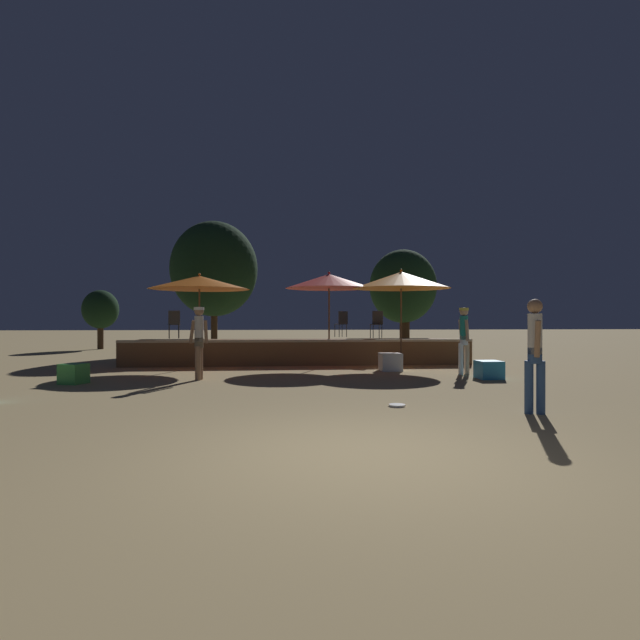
{
  "coord_description": "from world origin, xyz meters",
  "views": [
    {
      "loc": [
        -0.92,
        -5.22,
        1.45
      ],
      "look_at": [
        0.0,
        5.22,
        1.42
      ],
      "focal_mm": 28.0,
      "sensor_mm": 36.0,
      "label": 1
    }
  ],
  "objects": [
    {
      "name": "background_tree_0",
      "position": [
        -3.58,
        16.58,
        3.59
      ],
      "size": [
        3.72,
        3.72,
        5.64
      ],
      "color": "#3D2B1C",
      "rests_on": "ground"
    },
    {
      "name": "background_tree_1",
      "position": [
        4.66,
        15.79,
        2.74
      ],
      "size": [
        2.51,
        2.51,
        4.14
      ],
      "color": "#3D2B1C",
      "rests_on": "ground"
    },
    {
      "name": "bistro_chair_0",
      "position": [
        1.37,
        12.06,
        1.35
      ],
      "size": [
        0.45,
        0.45,
        0.9
      ],
      "rotation": [
        0.0,
        0.0,
        3.55
      ],
      "color": "#2D3338",
      "rests_on": "wooden_deck"
    },
    {
      "name": "person_0",
      "position": [
        3.96,
        7.39,
        0.99
      ],
      "size": [
        0.3,
        0.51,
        1.74
      ],
      "rotation": [
        0.0,
        0.0,
        3.26
      ],
      "color": "tan",
      "rests_on": "ground"
    },
    {
      "name": "bistro_chair_2",
      "position": [
        2.41,
        11.07,
        1.35
      ],
      "size": [
        0.46,
        0.46,
        0.9
      ],
      "rotation": [
        0.0,
        0.0,
        5.78
      ],
      "color": "#2D3338",
      "rests_on": "wooden_deck"
    },
    {
      "name": "cube_seat_2",
      "position": [
        2.25,
        8.43,
        0.24
      ],
      "size": [
        0.58,
        0.58,
        0.49
      ],
      "rotation": [
        0.0,
        0.0,
        0.02
      ],
      "color": "white",
      "rests_on": "ground"
    },
    {
      "name": "ground_plane",
      "position": [
        0.0,
        0.0,
        0.0
      ],
      "size": [
        120.0,
        120.0,
        0.0
      ],
      "primitive_type": "plane",
      "color": "tan"
    },
    {
      "name": "wooden_deck",
      "position": [
        -0.2,
        11.37,
        0.37
      ],
      "size": [
        10.89,
        2.77,
        0.81
      ],
      "color": "brown",
      "rests_on": "ground"
    },
    {
      "name": "cube_seat_3",
      "position": [
        4.2,
        6.41,
        0.22
      ],
      "size": [
        0.57,
        0.57,
        0.43
      ],
      "rotation": [
        0.0,
        0.0,
        0.02
      ],
      "color": "#2D9EDB",
      "rests_on": "ground"
    },
    {
      "name": "person_3",
      "position": [
        -2.74,
        6.77,
        0.98
      ],
      "size": [
        0.48,
        0.3,
        1.73
      ],
      "rotation": [
        0.0,
        0.0,
        1.39
      ],
      "color": "#997051",
      "rests_on": "ground"
    },
    {
      "name": "cube_seat_1",
      "position": [
        -5.42,
        6.32,
        0.22
      ],
      "size": [
        0.61,
        0.61,
        0.45
      ],
      "rotation": [
        0.0,
        0.0,
        -0.35
      ],
      "color": "#4CC651",
      "rests_on": "ground"
    },
    {
      "name": "person_1",
      "position": [
        3.0,
        2.04,
        0.95
      ],
      "size": [
        0.29,
        0.53,
        1.75
      ],
      "rotation": [
        0.0,
        0.0,
        6.01
      ],
      "color": "#2D4C7F",
      "rests_on": "ground"
    },
    {
      "name": "patio_umbrella_1",
      "position": [
        0.72,
        10.17,
        2.61
      ],
      "size": [
        2.71,
        2.71,
        2.92
      ],
      "color": "brown",
      "rests_on": "ground"
    },
    {
      "name": "frisbee_disc",
      "position": [
        1.07,
        2.86,
        0.02
      ],
      "size": [
        0.27,
        0.27,
        0.03
      ],
      "color": "white",
      "rests_on": "ground"
    },
    {
      "name": "patio_umbrella_2",
      "position": [
        2.9,
        9.76,
        2.63
      ],
      "size": [
        2.97,
        2.97,
        2.97
      ],
      "color": "brown",
      "rests_on": "ground"
    },
    {
      "name": "patio_umbrella_0",
      "position": [
        -3.2,
        9.88,
        2.53
      ],
      "size": [
        2.96,
        2.96,
        2.81
      ],
      "color": "brown",
      "rests_on": "ground"
    },
    {
      "name": "background_tree_3",
      "position": [
        4.52,
        15.83,
        2.84
      ],
      "size": [
        2.86,
        2.86,
        4.42
      ],
      "color": "#3D2B1C",
      "rests_on": "ground"
    },
    {
      "name": "bistro_chair_1",
      "position": [
        -4.21,
        11.23,
        1.35
      ],
      "size": [
        0.42,
        0.42,
        0.9
      ],
      "rotation": [
        0.0,
        0.0,
        3.38
      ],
      "color": "#2D3338",
      "rests_on": "wooden_deck"
    },
    {
      "name": "background_tree_2",
      "position": [
        -9.29,
        19.42,
        1.88
      ],
      "size": [
        1.67,
        1.67,
        2.82
      ],
      "color": "#3D2B1C",
      "rests_on": "ground"
    }
  ]
}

